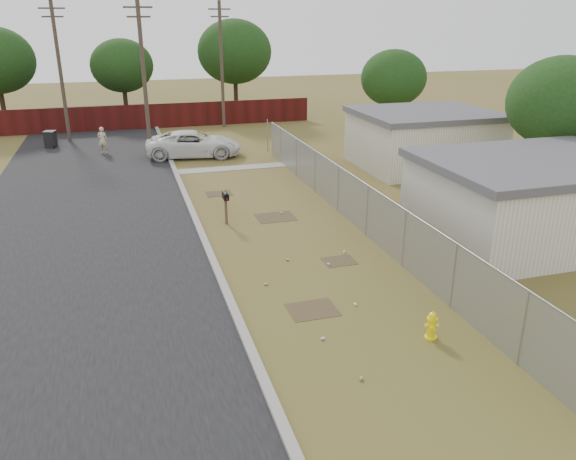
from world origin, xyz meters
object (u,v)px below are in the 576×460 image
object	(u,v)px
mailbox	(226,199)
fire_hydrant	(432,326)
pickup_truck	(194,144)
trash_bin	(50,139)
pedestrian	(103,140)

from	to	relation	value
mailbox	fire_hydrant	bearing A→B (deg)	-70.85
fire_hydrant	pickup_truck	size ratio (longest dim) A/B	0.14
mailbox	trash_bin	distance (m)	19.11
mailbox	pedestrian	world-z (taller)	pedestrian
fire_hydrant	mailbox	world-z (taller)	mailbox
fire_hydrant	pedestrian	bearing A→B (deg)	108.83
mailbox	pedestrian	distance (m)	15.37
pickup_truck	mailbox	bearing A→B (deg)	-172.89
fire_hydrant	trash_bin	world-z (taller)	trash_bin
fire_hydrant	mailbox	distance (m)	10.75
mailbox	pickup_truck	xyz separation A→B (m)	(0.35, 12.13, -0.30)
fire_hydrant	pedestrian	xyz separation A→B (m)	(-8.42, 24.70, 0.45)
fire_hydrant	trash_bin	distance (m)	29.79
mailbox	trash_bin	bearing A→B (deg)	115.33
pickup_truck	trash_bin	world-z (taller)	pickup_truck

